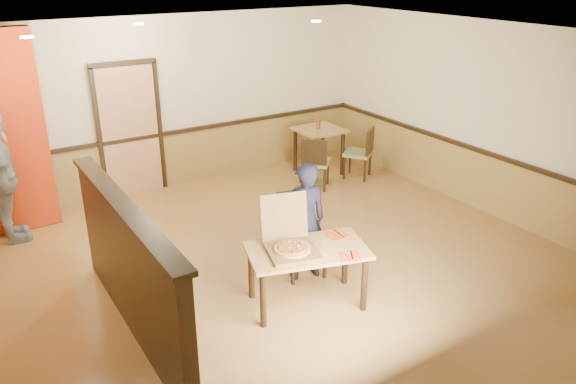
% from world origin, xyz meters
% --- Properties ---
extents(floor, '(7.00, 7.00, 0.00)m').
position_xyz_m(floor, '(0.00, 0.00, 0.00)').
color(floor, '#A67940').
rests_on(floor, ground).
extents(ceiling, '(7.00, 7.00, 0.00)m').
position_xyz_m(ceiling, '(0.00, 0.00, 2.80)').
color(ceiling, black).
rests_on(ceiling, wall_back).
extents(wall_back, '(7.00, 0.00, 7.00)m').
position_xyz_m(wall_back, '(0.00, 3.50, 1.40)').
color(wall_back, beige).
rests_on(wall_back, floor).
extents(wall_right, '(0.00, 7.00, 7.00)m').
position_xyz_m(wall_right, '(3.50, 0.00, 1.40)').
color(wall_right, beige).
rests_on(wall_right, floor).
extents(wainscot_back, '(7.00, 0.04, 0.90)m').
position_xyz_m(wainscot_back, '(0.00, 3.47, 0.45)').
color(wainscot_back, olive).
rests_on(wainscot_back, floor).
extents(chair_rail_back, '(7.00, 0.06, 0.06)m').
position_xyz_m(chair_rail_back, '(0.00, 3.45, 0.92)').
color(chair_rail_back, black).
rests_on(chair_rail_back, wall_back).
extents(wainscot_right, '(0.04, 7.00, 0.90)m').
position_xyz_m(wainscot_right, '(3.47, 0.00, 0.45)').
color(wainscot_right, olive).
rests_on(wainscot_right, floor).
extents(chair_rail_right, '(0.06, 7.00, 0.06)m').
position_xyz_m(chair_rail_right, '(3.45, 0.00, 0.92)').
color(chair_rail_right, black).
rests_on(chair_rail_right, wall_right).
extents(back_door, '(0.90, 0.06, 2.10)m').
position_xyz_m(back_door, '(-0.80, 3.46, 1.05)').
color(back_door, tan).
rests_on(back_door, wall_back).
extents(booth_partition, '(0.20, 3.10, 1.44)m').
position_xyz_m(booth_partition, '(-2.00, -0.20, 0.74)').
color(booth_partition, black).
rests_on(booth_partition, floor).
extents(spot_a, '(0.14, 0.14, 0.02)m').
position_xyz_m(spot_a, '(-2.30, 1.80, 2.78)').
color(spot_a, beige).
rests_on(spot_a, ceiling).
extents(spot_b, '(0.14, 0.14, 0.02)m').
position_xyz_m(spot_b, '(-0.80, 2.50, 2.78)').
color(spot_b, beige).
rests_on(spot_b, ceiling).
extents(spot_c, '(0.14, 0.14, 0.02)m').
position_xyz_m(spot_c, '(1.40, 1.50, 2.78)').
color(spot_c, beige).
rests_on(spot_c, ceiling).
extents(main_table, '(1.44, 1.07, 0.69)m').
position_xyz_m(main_table, '(-0.23, -0.74, 0.58)').
color(main_table, '#AB7F48').
rests_on(main_table, floor).
extents(diner_chair, '(0.58, 0.58, 1.01)m').
position_xyz_m(diner_chair, '(0.11, -0.09, 0.55)').
color(diner_chair, olive).
rests_on(diner_chair, floor).
extents(side_chair_left, '(0.63, 0.63, 0.90)m').
position_xyz_m(side_chair_left, '(1.79, 2.02, 0.49)').
color(side_chair_left, olive).
rests_on(side_chair_left, floor).
extents(side_chair_right, '(0.62, 0.62, 0.90)m').
position_xyz_m(side_chair_right, '(2.78, 2.01, 0.49)').
color(side_chair_right, olive).
rests_on(side_chair_right, floor).
extents(side_table, '(0.77, 0.77, 0.82)m').
position_xyz_m(side_table, '(2.29, 2.61, 0.64)').
color(side_table, '#AB7F48').
rests_on(side_table, floor).
extents(diner, '(0.59, 0.44, 1.47)m').
position_xyz_m(diner, '(0.07, -0.24, 0.73)').
color(diner, black).
rests_on(diner, floor).
extents(passerby, '(0.45, 1.08, 1.83)m').
position_xyz_m(passerby, '(-2.77, 2.68, 0.92)').
color(passerby, '#9999A1').
rests_on(passerby, floor).
extents(pizza_box, '(0.67, 0.73, 0.55)m').
position_xyz_m(pizza_box, '(-0.40, -0.68, 0.76)').
color(pizza_box, brown).
rests_on(pizza_box, main_table).
extents(pizza, '(0.45, 0.45, 0.03)m').
position_xyz_m(pizza, '(-0.42, -0.74, 0.74)').
color(pizza, '#EEA356').
rests_on(pizza, pizza_box).
extents(napkin_near, '(0.28, 0.28, 0.01)m').
position_xyz_m(napkin_near, '(0.05, -1.12, 0.69)').
color(napkin_near, '#E2450F').
rests_on(napkin_near, main_table).
extents(napkin_far, '(0.25, 0.25, 0.01)m').
position_xyz_m(napkin_far, '(0.23, -0.65, 0.69)').
color(napkin_far, '#E2450F').
rests_on(napkin_far, main_table).
extents(condiment, '(0.07, 0.07, 0.17)m').
position_xyz_m(condiment, '(2.27, 2.62, 0.90)').
color(condiment, maroon).
rests_on(condiment, side_table).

